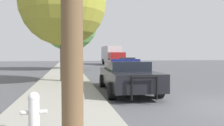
{
  "coord_description": "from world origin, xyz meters",
  "views": [
    {
      "loc": [
        -4.88,
        -6.0,
        1.67
      ],
      "look_at": [
        -0.47,
        15.68,
        0.84
      ],
      "focal_mm": 35.0,
      "sensor_mm": 36.0,
      "label": 1
    }
  ],
  "objects_px": {
    "fire_hydrant": "(34,111)",
    "box_truck": "(112,55)",
    "traffic_light": "(76,42)",
    "police_car": "(126,75)",
    "tree_sidewalk_near": "(63,3)",
    "car_background_oncoming": "(127,62)",
    "tree_sidewalk_mid": "(69,22)"
  },
  "relations": [
    {
      "from": "police_car",
      "to": "fire_hydrant",
      "type": "bearing_deg",
      "value": 59.59
    },
    {
      "from": "tree_sidewalk_mid",
      "to": "tree_sidewalk_near",
      "type": "xyz_separation_m",
      "value": [
        -0.46,
        -11.23,
        -0.47
      ]
    },
    {
      "from": "police_car",
      "to": "tree_sidewalk_near",
      "type": "height_order",
      "value": "tree_sidewalk_near"
    },
    {
      "from": "fire_hydrant",
      "to": "traffic_light",
      "type": "xyz_separation_m",
      "value": [
        1.77,
        24.24,
        2.81
      ]
    },
    {
      "from": "traffic_light",
      "to": "car_background_oncoming",
      "type": "bearing_deg",
      "value": -15.76
    },
    {
      "from": "car_background_oncoming",
      "to": "tree_sidewalk_mid",
      "type": "xyz_separation_m",
      "value": [
        -7.29,
        -2.44,
        4.5
      ]
    },
    {
      "from": "fire_hydrant",
      "to": "tree_sidewalk_near",
      "type": "distance_m",
      "value": 9.72
    },
    {
      "from": "box_truck",
      "to": "tree_sidewalk_near",
      "type": "height_order",
      "value": "tree_sidewalk_near"
    },
    {
      "from": "police_car",
      "to": "box_truck",
      "type": "distance_m",
      "value": 27.58
    },
    {
      "from": "police_car",
      "to": "tree_sidewalk_near",
      "type": "distance_m",
      "value": 6.18
    },
    {
      "from": "police_car",
      "to": "car_background_oncoming",
      "type": "distance_m",
      "value": 18.1
    },
    {
      "from": "traffic_light",
      "to": "box_truck",
      "type": "xyz_separation_m",
      "value": [
        6.35,
        7.91,
        -1.69
      ]
    },
    {
      "from": "fire_hydrant",
      "to": "police_car",
      "type": "bearing_deg",
      "value": 56.82
    },
    {
      "from": "police_car",
      "to": "tree_sidewalk_near",
      "type": "relative_size",
      "value": 0.74
    },
    {
      "from": "police_car",
      "to": "car_background_oncoming",
      "type": "height_order",
      "value": "police_car"
    },
    {
      "from": "traffic_light",
      "to": "car_background_oncoming",
      "type": "distance_m",
      "value": 7.16
    },
    {
      "from": "car_background_oncoming",
      "to": "tree_sidewalk_mid",
      "type": "distance_m",
      "value": 8.91
    },
    {
      "from": "police_car",
      "to": "tree_sidewalk_mid",
      "type": "xyz_separation_m",
      "value": [
        -2.39,
        14.98,
        4.47
      ]
    },
    {
      "from": "tree_sidewalk_near",
      "to": "police_car",
      "type": "bearing_deg",
      "value": -52.81
    },
    {
      "from": "fire_hydrant",
      "to": "box_truck",
      "type": "relative_size",
      "value": 0.1
    },
    {
      "from": "police_car",
      "to": "tree_sidewalk_near",
      "type": "bearing_deg",
      "value": -50.05
    },
    {
      "from": "fire_hydrant",
      "to": "traffic_light",
      "type": "height_order",
      "value": "traffic_light"
    },
    {
      "from": "box_truck",
      "to": "tree_sidewalk_mid",
      "type": "relative_size",
      "value": 0.98
    },
    {
      "from": "traffic_light",
      "to": "tree_sidewalk_mid",
      "type": "bearing_deg",
      "value": -101.85
    },
    {
      "from": "police_car",
      "to": "box_truck",
      "type": "height_order",
      "value": "box_truck"
    },
    {
      "from": "box_truck",
      "to": "tree_sidewalk_near",
      "type": "distance_m",
      "value": 24.81
    },
    {
      "from": "traffic_light",
      "to": "police_car",
      "type": "bearing_deg",
      "value": -85.53
    },
    {
      "from": "car_background_oncoming",
      "to": "box_truck",
      "type": "relative_size",
      "value": 0.52
    },
    {
      "from": "tree_sidewalk_near",
      "to": "box_truck",
      "type": "bearing_deg",
      "value": 71.78
    },
    {
      "from": "car_background_oncoming",
      "to": "tree_sidewalk_near",
      "type": "relative_size",
      "value": 0.59
    },
    {
      "from": "traffic_light",
      "to": "tree_sidewalk_mid",
      "type": "xyz_separation_m",
      "value": [
        -0.89,
        -4.25,
        1.85
      ]
    },
    {
      "from": "police_car",
      "to": "traffic_light",
      "type": "bearing_deg",
      "value": -82.77
    }
  ]
}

